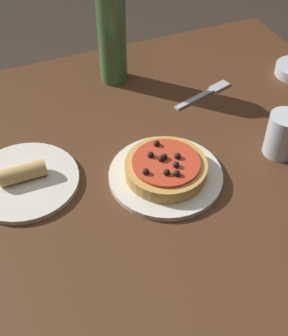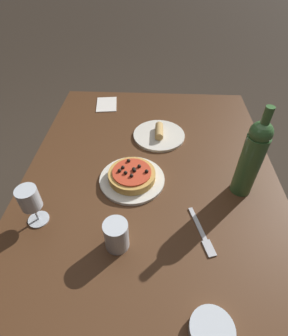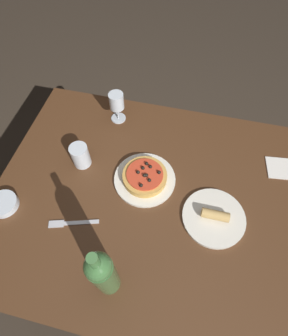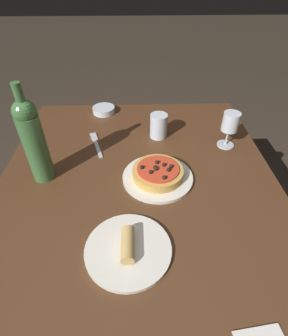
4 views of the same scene
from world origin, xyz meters
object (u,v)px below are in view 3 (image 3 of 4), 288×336
(dining_table, at_px, (155,207))
(dinner_plate, at_px, (145,179))
(pizza, at_px, (145,176))
(wine_bottle, at_px, (103,274))
(water_cup, at_px, (80,156))
(fork, at_px, (70,223))
(side_plate, at_px, (214,217))
(side_bowl, at_px, (3,204))
(wine_glass, at_px, (117,102))

(dining_table, distance_m, dinner_plate, 0.13)
(dining_table, height_order, pizza, pizza)
(wine_bottle, height_order, water_cup, wine_bottle)
(fork, bearing_deg, pizza, -149.72)
(dining_table, relative_size, side_plate, 5.44)
(dinner_plate, relative_size, side_plate, 1.06)
(wine_bottle, bearing_deg, side_bowl, 160.19)
(dinner_plate, relative_size, wine_glass, 1.67)
(wine_bottle, bearing_deg, fork, 141.32)
(dining_table, height_order, fork, fork)
(dining_table, relative_size, side_bowl, 11.74)
(water_cup, bearing_deg, side_bowl, -131.26)
(water_cup, bearing_deg, dinner_plate, -4.59)
(side_plate, bearing_deg, wine_glass, 140.74)
(wine_bottle, bearing_deg, pizza, 86.42)
(water_cup, height_order, fork, water_cup)
(dining_table, relative_size, pizza, 7.21)
(pizza, xyz_separation_m, wine_glass, (-0.19, 0.29, 0.07))
(side_plate, bearing_deg, dinner_plate, 160.79)
(dinner_plate, xyz_separation_m, wine_bottle, (-0.02, -0.39, 0.15))
(dinner_plate, height_order, side_plate, side_plate)
(fork, bearing_deg, water_cup, -96.34)
(pizza, xyz_separation_m, water_cup, (-0.27, 0.02, 0.02))
(fork, bearing_deg, dinner_plate, -149.71)
(dinner_plate, bearing_deg, pizza, 16.85)
(water_cup, height_order, side_plate, water_cup)
(pizza, bearing_deg, side_bowl, -154.95)
(side_bowl, xyz_separation_m, side_plate, (0.77, 0.13, -0.00))
(dinner_plate, bearing_deg, side_plate, -19.21)
(pizza, distance_m, wine_bottle, 0.41)
(dinner_plate, distance_m, side_plate, 0.30)
(wine_glass, distance_m, fork, 0.54)
(wine_bottle, relative_size, fork, 1.89)
(pizza, relative_size, wine_glass, 1.19)
(dining_table, distance_m, side_plate, 0.24)
(dining_table, distance_m, water_cup, 0.36)
(side_bowl, height_order, side_plate, side_plate)
(side_plate, bearing_deg, wine_bottle, -135.88)
(wine_bottle, height_order, side_plate, wine_bottle)
(dinner_plate, distance_m, pizza, 0.02)
(wine_glass, relative_size, side_bowl, 1.37)
(wine_bottle, relative_size, side_plate, 1.47)
(side_plate, bearing_deg, pizza, 160.78)
(dinner_plate, bearing_deg, fork, -132.91)
(pizza, relative_size, side_plate, 0.75)
(wine_bottle, bearing_deg, water_cup, 120.39)
(fork, bearing_deg, wine_glass, -109.85)
(pizza, relative_size, wine_bottle, 0.51)
(wine_glass, bearing_deg, dinner_plate, -56.34)
(wine_glass, bearing_deg, side_plate, -39.26)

